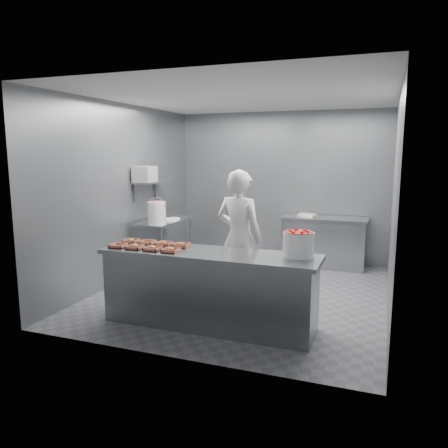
{
  "coord_description": "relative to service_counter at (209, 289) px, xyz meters",
  "views": [
    {
      "loc": [
        1.9,
        -5.94,
        2.05
      ],
      "look_at": [
        -0.24,
        -0.2,
        1.04
      ],
      "focal_mm": 35.0,
      "sensor_mm": 36.0,
      "label": 1
    }
  ],
  "objects": [
    {
      "name": "appliance",
      "position": [
        -1.82,
        1.68,
        1.24
      ],
      "size": [
        0.3,
        0.35,
        0.26
      ],
      "primitive_type": "cube",
      "rotation": [
        0.0,
        0.0,
        0.01
      ],
      "color": "gray",
      "rests_on": "wall_shelf"
    },
    {
      "name": "wall_back",
      "position": [
        0.0,
        3.6,
        0.95
      ],
      "size": [
        4.0,
        0.04,
        2.8
      ],
      "primitive_type": "cube",
      "color": "slate",
      "rests_on": "ground"
    },
    {
      "name": "wall_shelf",
      "position": [
        -1.82,
        1.95,
        1.1
      ],
      "size": [
        0.35,
        0.9,
        0.03
      ],
      "primitive_type": "cube",
      "color": "slate",
      "rests_on": "wall_left"
    },
    {
      "name": "tray_0",
      "position": [
        -1.14,
        -0.15,
        0.47
      ],
      "size": [
        0.19,
        0.18,
        0.04
      ],
      "color": "tan",
      "rests_on": "service_counter"
    },
    {
      "name": "tray_1",
      "position": [
        -0.9,
        -0.15,
        0.47
      ],
      "size": [
        0.19,
        0.18,
        0.06
      ],
      "color": "tan",
      "rests_on": "service_counter"
    },
    {
      "name": "prep_table",
      "position": [
        -1.65,
        1.95,
        0.14
      ],
      "size": [
        0.6,
        1.2,
        0.9
      ],
      "color": "slate",
      "rests_on": "ground"
    },
    {
      "name": "rag",
      "position": [
        -1.54,
        2.15,
        0.46
      ],
      "size": [
        0.18,
        0.16,
        0.02
      ],
      "primitive_type": "cube",
      "rotation": [
        0.0,
        0.0,
        -0.23
      ],
      "color": "#CCB28C",
      "rests_on": "prep_table"
    },
    {
      "name": "tray_5",
      "position": [
        -0.9,
        0.15,
        0.47
      ],
      "size": [
        0.19,
        0.18,
        0.04
      ],
      "color": "tan",
      "rests_on": "service_counter"
    },
    {
      "name": "paper_stack",
      "position": [
        0.59,
        3.25,
        0.47
      ],
      "size": [
        0.34,
        0.29,
        0.05
      ],
      "primitive_type": "cube",
      "rotation": [
        0.0,
        0.0,
        -0.25
      ],
      "color": "silver",
      "rests_on": "back_counter"
    },
    {
      "name": "tray_3",
      "position": [
        -0.42,
        -0.15,
        0.47
      ],
      "size": [
        0.19,
        0.18,
        0.06
      ],
      "color": "tan",
      "rests_on": "service_counter"
    },
    {
      "name": "bucket_lid",
      "position": [
        -1.51,
        1.96,
        0.46
      ],
      "size": [
        0.38,
        0.38,
        0.03
      ],
      "primitive_type": "cylinder",
      "rotation": [
        0.0,
        0.0,
        0.18
      ],
      "color": "white",
      "rests_on": "prep_table"
    },
    {
      "name": "wall_right",
      "position": [
        2.0,
        1.35,
        0.95
      ],
      "size": [
        0.04,
        4.5,
        2.8
      ],
      "primitive_type": "cube",
      "color": "slate",
      "rests_on": "ground"
    },
    {
      "name": "tray_6",
      "position": [
        -0.66,
        0.15,
        0.47
      ],
      "size": [
        0.19,
        0.18,
        0.06
      ],
      "color": "tan",
      "rests_on": "service_counter"
    },
    {
      "name": "worker",
      "position": [
        0.09,
        0.85,
        0.46
      ],
      "size": [
        0.74,
        0.55,
        1.83
      ],
      "primitive_type": "imported",
      "rotation": [
        0.0,
        0.0,
        2.95
      ],
      "color": "silver",
      "rests_on": "ground"
    },
    {
      "name": "tray_4",
      "position": [
        -1.14,
        0.15,
        0.47
      ],
      "size": [
        0.19,
        0.18,
        0.06
      ],
      "color": "tan",
      "rests_on": "service_counter"
    },
    {
      "name": "wall_left",
      "position": [
        -2.0,
        1.35,
        0.95
      ],
      "size": [
        0.04,
        4.5,
        2.8
      ],
      "primitive_type": "cube",
      "color": "slate",
      "rests_on": "ground"
    },
    {
      "name": "back_counter",
      "position": [
        0.9,
        3.25,
        -0.0
      ],
      "size": [
        1.5,
        0.6,
        0.9
      ],
      "color": "slate",
      "rests_on": "ground"
    },
    {
      "name": "floor",
      "position": [
        0.0,
        1.35,
        -0.45
      ],
      "size": [
        4.5,
        4.5,
        0.0
      ],
      "primitive_type": "plane",
      "color": "#4C4C51",
      "rests_on": "ground"
    },
    {
      "name": "glaze_bucket",
      "position": [
        -1.53,
        1.53,
        0.64
      ],
      "size": [
        0.3,
        0.29,
        0.44
      ],
      "color": "white",
      "rests_on": "prep_table"
    },
    {
      "name": "tray_2",
      "position": [
        -0.66,
        -0.15,
        0.47
      ],
      "size": [
        0.19,
        0.18,
        0.06
      ],
      "color": "tan",
      "rests_on": "service_counter"
    },
    {
      "name": "service_counter",
      "position": [
        0.0,
        0.0,
        0.0
      ],
      "size": [
        2.6,
        0.7,
        0.9
      ],
      "color": "slate",
      "rests_on": "ground"
    },
    {
      "name": "strawberry_tub",
      "position": [
        1.02,
        0.13,
        0.6
      ],
      "size": [
        0.34,
        0.34,
        0.28
      ],
      "color": "white",
      "rests_on": "service_counter"
    },
    {
      "name": "tray_7",
      "position": [
        -0.42,
        0.15,
        0.47
      ],
      "size": [
        0.19,
        0.18,
        0.06
      ],
      "color": "tan",
      "rests_on": "service_counter"
    },
    {
      "name": "ceiling",
      "position": [
        0.0,
        1.35,
        2.35
      ],
      "size": [
        4.5,
        4.5,
        0.0
      ],
      "primitive_type": "plane",
      "rotation": [
        3.14,
        0.0,
        0.0
      ],
      "color": "white",
      "rests_on": "wall_back"
    }
  ]
}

